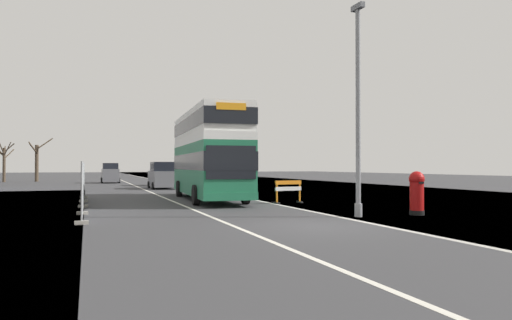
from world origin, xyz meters
The scene contains 11 objects.
ground centered at (0.54, 0.10, -0.05)m, with size 140.00×280.00×0.10m.
double_decker_bus centered at (-0.50, 12.60, 2.62)m, with size 3.27×11.73×4.92m.
lamppost_foreground centered at (2.65, 1.90, 3.78)m, with size 0.29×0.70×8.02m.
red_pillar_postbox centered at (5.19, 1.76, 0.94)m, with size 0.60×0.60×1.70m.
roadworks_barrier centered at (2.78, 8.78, 0.73)m, with size 1.55×0.64×1.17m.
construction_site_fence centered at (-7.12, 9.71, 0.99)m, with size 0.44×13.80×2.07m.
car_oncoming_near centered at (-0.93, 26.93, 1.05)m, with size 2.10×4.50×2.25m.
car_receding_mid centered at (-0.07, 33.25, 1.04)m, with size 2.06×3.84×2.19m.
car_receding_far centered at (-4.46, 42.46, 1.06)m, with size 1.98×3.89×2.24m.
bare_tree_far_verge_mid centered at (-12.73, 50.28, 2.65)m, with size 2.85×2.45×5.42m.
bare_tree_far_verge_far centered at (-16.23, 49.75, 2.52)m, with size 2.19×2.31×4.75m.
Camera 1 is at (-6.97, -13.66, 1.91)m, focal length 33.42 mm.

